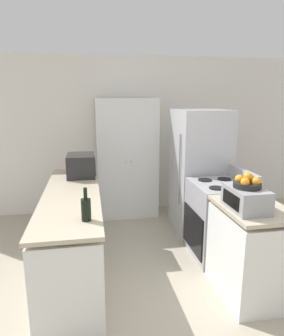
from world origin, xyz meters
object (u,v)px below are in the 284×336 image
object	(u,v)px
refrigerator	(199,171)
toaster_oven	(246,199)
microwave	(81,165)
fruit_bowl	(247,183)
pantry_cabinet	(127,158)
stove	(218,219)
wine_bottle	(86,209)

from	to	relation	value
refrigerator	toaster_oven	bearing A→B (deg)	-96.26
microwave	toaster_oven	xyz separation A→B (m)	(1.50, -1.51, -0.04)
refrigerator	fruit_bowl	xyz separation A→B (m)	(-0.18, -1.64, 0.30)
pantry_cabinet	microwave	world-z (taller)	pantry_cabinet
stove	wine_bottle	xyz separation A→B (m)	(-1.58, -0.85, 0.55)
pantry_cabinet	wine_bottle	distance (m)	2.48
microwave	fruit_bowl	size ratio (longest dim) A/B	1.84
refrigerator	toaster_oven	world-z (taller)	refrigerator
wine_bottle	fruit_bowl	world-z (taller)	fruit_bowl
pantry_cabinet	toaster_oven	xyz separation A→B (m)	(0.79, -2.39, 0.06)
toaster_oven	fruit_bowl	size ratio (longest dim) A/B	1.74
stove	toaster_oven	distance (m)	1.02
pantry_cabinet	stove	xyz separation A→B (m)	(0.93, -1.55, -0.49)
microwave	wine_bottle	xyz separation A→B (m)	(0.07, -1.51, -0.04)
pantry_cabinet	fruit_bowl	size ratio (longest dim) A/B	7.81
stove	toaster_oven	world-z (taller)	toaster_oven
stove	wine_bottle	world-z (taller)	wine_bottle
stove	fruit_bowl	size ratio (longest dim) A/B	4.38
fruit_bowl	refrigerator	bearing A→B (deg)	83.70
microwave	fruit_bowl	bearing A→B (deg)	-45.32
stove	toaster_oven	size ratio (longest dim) A/B	2.51
fruit_bowl	stove	bearing A→B (deg)	80.08
wine_bottle	fruit_bowl	distance (m)	1.44
stove	refrigerator	xyz separation A→B (m)	(0.03, 0.79, 0.41)
pantry_cabinet	toaster_oven	world-z (taller)	pantry_cabinet
pantry_cabinet	toaster_oven	size ratio (longest dim) A/B	4.48
microwave	toaster_oven	world-z (taller)	microwave
wine_bottle	toaster_oven	size ratio (longest dim) A/B	0.66
microwave	wine_bottle	size ratio (longest dim) A/B	1.60
pantry_cabinet	wine_bottle	size ratio (longest dim) A/B	6.78
pantry_cabinet	microwave	bearing A→B (deg)	-128.81
stove	microwave	size ratio (longest dim) A/B	2.39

